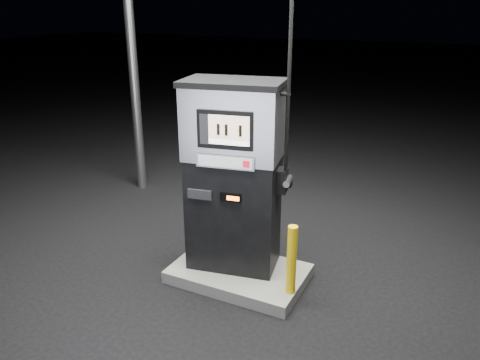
% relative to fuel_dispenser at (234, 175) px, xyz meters
% --- Properties ---
extents(ground, '(80.00, 80.00, 0.00)m').
position_rel_fuel_dispenser_xyz_m(ground, '(0.11, -0.10, -1.31)').
color(ground, black).
rests_on(ground, ground).
extents(pump_island, '(1.60, 1.00, 0.15)m').
position_rel_fuel_dispenser_xyz_m(pump_island, '(0.11, -0.10, -1.24)').
color(pump_island, slate).
rests_on(pump_island, ground).
extents(fuel_dispenser, '(1.30, 0.87, 4.70)m').
position_rel_fuel_dispenser_xyz_m(fuel_dispenser, '(0.00, 0.00, 0.00)').
color(fuel_dispenser, black).
rests_on(fuel_dispenser, pump_island).
extents(bollard_left, '(0.12, 0.12, 0.87)m').
position_rel_fuel_dispenser_xyz_m(bollard_left, '(-0.44, 0.10, -0.73)').
color(bollard_left, yellow).
rests_on(bollard_left, pump_island).
extents(bollard_right, '(0.12, 0.12, 0.82)m').
position_rel_fuel_dispenser_xyz_m(bollard_right, '(0.85, -0.29, -0.75)').
color(bollard_right, yellow).
rests_on(bollard_right, pump_island).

